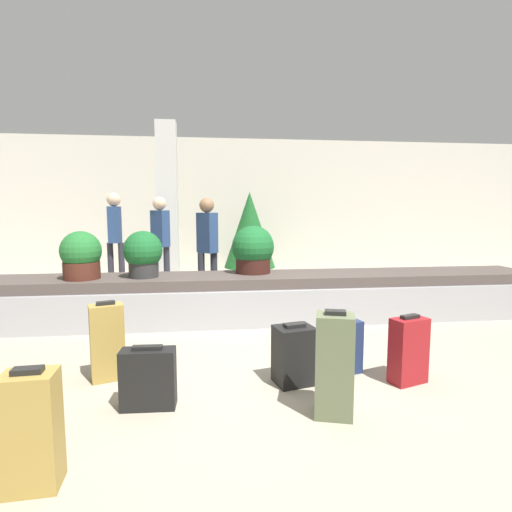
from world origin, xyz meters
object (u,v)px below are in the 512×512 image
object	(u,v)px
pillar	(168,203)
traveler_2	(160,235)
suitcase_3	(344,346)
traveler_1	(115,231)
suitcase_1	(32,431)
suitcase_6	(107,342)
potted_plant_1	(81,256)
decorated_tree	(250,230)
potted_plant_0	(253,250)
suitcase_5	(409,350)
potted_plant_2	(143,254)
traveler_0	(207,240)
suitcase_4	(294,355)
suitcase_2	(334,365)
suitcase_0	(148,378)

from	to	relation	value
pillar	traveler_2	bearing A→B (deg)	-93.24
suitcase_3	traveler_1	distance (m)	5.33
suitcase_1	suitcase_6	distance (m)	1.37
suitcase_1	potted_plant_1	xyz separation A→B (m)	(-0.65, 3.09, 0.58)
decorated_tree	potted_plant_1	bearing A→B (deg)	-123.99
pillar	potted_plant_0	world-z (taller)	pillar
suitcase_6	traveler_1	bearing A→B (deg)	82.13
suitcase_5	traveler_2	bearing A→B (deg)	102.83
suitcase_5	potted_plant_2	xyz separation A→B (m)	(-2.51, 2.14, 0.63)
suitcase_1	traveler_0	xyz separation A→B (m)	(0.92, 4.25, 0.67)
suitcase_4	decorated_tree	world-z (taller)	decorated_tree
suitcase_2	suitcase_5	xyz separation A→B (m)	(0.80, 0.46, -0.09)
suitcase_2	decorated_tree	distance (m)	6.32
suitcase_3	decorated_tree	xyz separation A→B (m)	(-0.28, 5.53, 0.78)
potted_plant_2	traveler_2	distance (m)	2.05
suitcase_1	suitcase_2	world-z (taller)	suitcase_2
suitcase_6	traveler_1	distance (m)	4.43
potted_plant_2	decorated_tree	world-z (taller)	decorated_tree
potted_plant_0	decorated_tree	world-z (taller)	decorated_tree
traveler_0	traveler_2	size ratio (longest dim) A/B	0.98
suitcase_0	suitcase_5	size ratio (longest dim) A/B	0.81
suitcase_2	decorated_tree	bearing A→B (deg)	105.48
suitcase_4	potted_plant_0	distance (m)	2.32
suitcase_5	traveler_2	size ratio (longest dim) A/B	0.35
pillar	suitcase_3	xyz separation A→B (m)	(2.01, -4.85, -1.36)
suitcase_3	potted_plant_2	world-z (taller)	potted_plant_2
traveler_1	suitcase_4	bearing A→B (deg)	30.87
potted_plant_2	traveler_1	xyz separation A→B (m)	(-0.90, 2.52, 0.17)
traveler_1	traveler_0	bearing A→B (deg)	53.45
traveler_1	decorated_tree	size ratio (longest dim) A/B	0.95
pillar	decorated_tree	world-z (taller)	pillar
pillar	suitcase_3	distance (m)	5.42
suitcase_1	suitcase_5	xyz separation A→B (m)	(2.61, 0.99, -0.03)
suitcase_6	potted_plant_1	world-z (taller)	potted_plant_1
potted_plant_1	traveler_1	size ratio (longest dim) A/B	0.34
suitcase_2	suitcase_3	bearing A→B (deg)	81.68
suitcase_1	suitcase_4	world-z (taller)	suitcase_1
traveler_1	traveler_2	distance (m)	1.00
suitcase_2	suitcase_6	bearing A→B (deg)	170.67
suitcase_5	potted_plant_0	xyz separation A→B (m)	(-1.07, 2.32, 0.63)
suitcase_2	decorated_tree	size ratio (longest dim) A/B	0.41
decorated_tree	suitcase_5	bearing A→B (deg)	-82.72
suitcase_2	potted_plant_1	world-z (taller)	potted_plant_1
suitcase_6	potted_plant_1	distance (m)	1.94
suitcase_5	traveler_0	size ratio (longest dim) A/B	0.36
suitcase_4	potted_plant_0	size ratio (longest dim) A/B	0.80
potted_plant_0	traveler_1	world-z (taller)	traveler_1
suitcase_4	suitcase_5	bearing A→B (deg)	-19.69
suitcase_3	traveler_0	world-z (taller)	traveler_0
suitcase_5	traveler_1	xyz separation A→B (m)	(-3.41, 4.66, 0.80)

